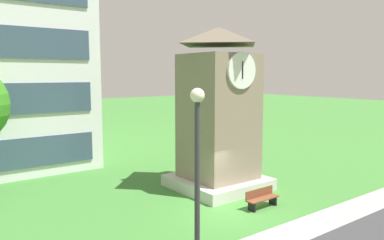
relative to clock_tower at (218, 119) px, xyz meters
The scene contains 5 objects.
ground_plane 5.27m from the clock_tower, 124.20° to the right, with size 160.00×160.00×0.00m, color #3D7A33.
kerb_strip 7.65m from the clock_tower, 107.98° to the right, with size 120.00×1.60×0.01m, color #9E9E99.
clock_tower is the anchor object (origin of this frame).
park_bench 4.95m from the clock_tower, 96.94° to the right, with size 1.81×0.51×0.88m.
street_lamp 11.07m from the clock_tower, 133.65° to the right, with size 0.36×0.36×5.86m.
Camera 1 is at (-11.24, -12.28, 6.18)m, focal length 35.38 mm.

